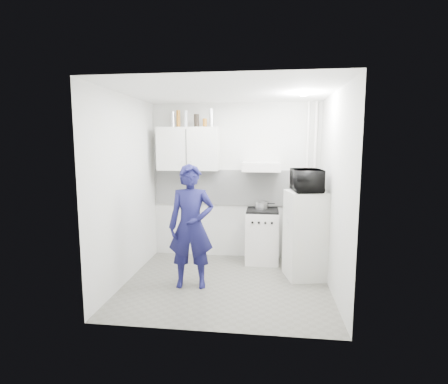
# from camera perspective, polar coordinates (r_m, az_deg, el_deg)

# --- Properties ---
(floor) EXTENTS (2.80, 2.80, 0.00)m
(floor) POSITION_cam_1_polar(r_m,az_deg,el_deg) (5.01, 0.34, -14.80)
(floor) COLOR #56544C
(floor) RESTS_ON ground
(ceiling) EXTENTS (2.80, 2.80, 0.00)m
(ceiling) POSITION_cam_1_polar(r_m,az_deg,el_deg) (4.67, 0.37, 16.09)
(ceiling) COLOR white
(ceiling) RESTS_ON wall_back
(wall_back) EXTENTS (2.80, 0.00, 2.80)m
(wall_back) POSITION_cam_1_polar(r_m,az_deg,el_deg) (5.90, 1.78, 1.73)
(wall_back) COLOR beige
(wall_back) RESTS_ON floor
(wall_left) EXTENTS (0.00, 2.60, 2.60)m
(wall_left) POSITION_cam_1_polar(r_m,az_deg,el_deg) (5.03, -15.70, 0.36)
(wall_left) COLOR beige
(wall_left) RESTS_ON floor
(wall_right) EXTENTS (0.00, 2.60, 2.60)m
(wall_right) POSITION_cam_1_polar(r_m,az_deg,el_deg) (4.72, 17.50, -0.20)
(wall_right) COLOR beige
(wall_right) RESTS_ON floor
(person) EXTENTS (0.65, 0.46, 1.67)m
(person) POSITION_cam_1_polar(r_m,az_deg,el_deg) (4.72, -5.38, -5.62)
(person) COLOR #131342
(person) RESTS_ON floor
(stove) EXTENTS (0.53, 0.53, 0.85)m
(stove) POSITION_cam_1_polar(r_m,az_deg,el_deg) (5.79, 6.24, -7.27)
(stove) COLOR silver
(stove) RESTS_ON floor
(fridge) EXTENTS (0.63, 0.63, 1.26)m
(fridge) POSITION_cam_1_polar(r_m,az_deg,el_deg) (5.20, 13.11, -6.83)
(fridge) COLOR silver
(fridge) RESTS_ON floor
(stove_top) EXTENTS (0.51, 0.51, 0.03)m
(stove_top) POSITION_cam_1_polar(r_m,az_deg,el_deg) (5.70, 6.30, -3.00)
(stove_top) COLOR black
(stove_top) RESTS_ON stove
(saucepan) EXTENTS (0.20, 0.20, 0.11)m
(saucepan) POSITION_cam_1_polar(r_m,az_deg,el_deg) (5.74, 6.11, -2.19)
(saucepan) COLOR silver
(saucepan) RESTS_ON stove_top
(microwave) EXTENTS (0.61, 0.45, 0.31)m
(microwave) POSITION_cam_1_polar(r_m,az_deg,el_deg) (5.06, 13.39, 1.86)
(microwave) COLOR black
(microwave) RESTS_ON fridge
(bottle_b) EXTENTS (0.07, 0.07, 0.25)m
(bottle_b) POSITION_cam_1_polar(r_m,az_deg,el_deg) (5.89, -8.34, 11.63)
(bottle_b) COLOR silver
(bottle_b) RESTS_ON upper_cabinet
(bottle_c) EXTENTS (0.07, 0.07, 0.27)m
(bottle_c) POSITION_cam_1_polar(r_m,az_deg,el_deg) (5.87, -7.47, 11.77)
(bottle_c) COLOR brown
(bottle_c) RESTS_ON upper_cabinet
(bottle_d) EXTENTS (0.06, 0.06, 0.27)m
(bottle_d) POSITION_cam_1_polar(r_m,az_deg,el_deg) (5.84, -6.27, 11.77)
(bottle_d) COLOR #B2B7BC
(bottle_d) RESTS_ON upper_cabinet
(canister_a) EXTENTS (0.08, 0.08, 0.21)m
(canister_a) POSITION_cam_1_polar(r_m,az_deg,el_deg) (5.80, -4.53, 11.54)
(canister_a) COLOR black
(canister_a) RESTS_ON upper_cabinet
(canister_b) EXTENTS (0.07, 0.07, 0.14)m
(canister_b) POSITION_cam_1_polar(r_m,az_deg,el_deg) (5.77, -3.15, 11.20)
(canister_b) COLOR brown
(canister_b) RESTS_ON upper_cabinet
(bottle_e) EXTENTS (0.07, 0.07, 0.29)m
(bottle_e) POSITION_cam_1_polar(r_m,az_deg,el_deg) (5.76, -2.13, 11.99)
(bottle_e) COLOR silver
(bottle_e) RESTS_ON upper_cabinet
(upper_cabinet) EXTENTS (1.00, 0.35, 0.70)m
(upper_cabinet) POSITION_cam_1_polar(r_m,az_deg,el_deg) (5.81, -5.80, 7.03)
(upper_cabinet) COLOR silver
(upper_cabinet) RESTS_ON wall_back
(range_hood) EXTENTS (0.60, 0.50, 0.14)m
(range_hood) POSITION_cam_1_polar(r_m,az_deg,el_deg) (5.61, 6.15, 4.13)
(range_hood) COLOR silver
(range_hood) RESTS_ON wall_back
(backsplash) EXTENTS (2.74, 0.03, 0.60)m
(backsplash) POSITION_cam_1_polar(r_m,az_deg,el_deg) (5.90, 1.76, 0.74)
(backsplash) COLOR white
(backsplash) RESTS_ON wall_back
(pipe_a) EXTENTS (0.05, 0.05, 2.60)m
(pipe_a) POSITION_cam_1_polar(r_m,az_deg,el_deg) (5.85, 14.49, 1.42)
(pipe_a) COLOR silver
(pipe_a) RESTS_ON floor
(pipe_b) EXTENTS (0.04, 0.04, 2.60)m
(pipe_b) POSITION_cam_1_polar(r_m,az_deg,el_deg) (5.83, 13.33, 1.44)
(pipe_b) COLOR silver
(pipe_b) RESTS_ON floor
(ceiling_spot_fixture) EXTENTS (0.10, 0.10, 0.02)m
(ceiling_spot_fixture) POSITION_cam_1_polar(r_m,az_deg,el_deg) (4.86, 12.89, 15.23)
(ceiling_spot_fixture) COLOR white
(ceiling_spot_fixture) RESTS_ON ceiling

